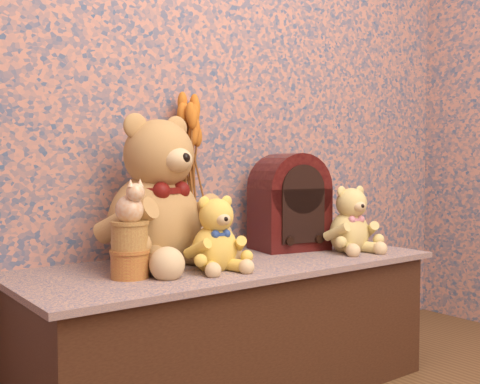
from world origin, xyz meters
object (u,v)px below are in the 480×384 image
object	(u,v)px
teddy_large	(155,184)
biscuit_tin_lower	(130,264)
cat_figurine	(129,200)
ceramic_vase	(188,229)
cathedral_radio	(289,201)
teddy_small	(349,216)
teddy_medium	(215,230)

from	to	relation	value
teddy_large	biscuit_tin_lower	world-z (taller)	teddy_large
biscuit_tin_lower	cat_figurine	bearing A→B (deg)	0.00
teddy_large	ceramic_vase	xyz separation A→B (m)	(0.19, 0.10, -0.17)
cat_figurine	cathedral_radio	bearing A→B (deg)	2.12
teddy_large	ceramic_vase	size ratio (longest dim) A/B	2.77
teddy_small	teddy_large	bearing A→B (deg)	176.98
teddy_small	cathedral_radio	size ratio (longest dim) A/B	0.72
cathedral_radio	cat_figurine	bearing A→B (deg)	-159.27
cat_figurine	teddy_small	bearing A→B (deg)	-10.80
teddy_large	biscuit_tin_lower	bearing A→B (deg)	-145.43
teddy_large	ceramic_vase	distance (m)	0.27
teddy_medium	biscuit_tin_lower	bearing A→B (deg)	179.39
ceramic_vase	cat_figurine	world-z (taller)	cat_figurine
cathedral_radio	cat_figurine	distance (m)	0.76
teddy_medium	cat_figurine	bearing A→B (deg)	179.39
cathedral_radio	ceramic_vase	world-z (taller)	cathedral_radio
cathedral_radio	biscuit_tin_lower	bearing A→B (deg)	-159.27
teddy_large	teddy_small	xyz separation A→B (m)	(0.73, -0.20, -0.13)
cat_figurine	teddy_large	bearing A→B (deg)	34.79
cathedral_radio	teddy_medium	bearing A→B (deg)	-149.02
biscuit_tin_lower	cat_figurine	size ratio (longest dim) A/B	0.87
teddy_large	cathedral_radio	distance (m)	0.58
teddy_large	cat_figurine	xyz separation A→B (m)	(-0.17, -0.16, -0.04)
ceramic_vase	teddy_large	bearing A→B (deg)	-153.00
teddy_large	cathedral_radio	world-z (taller)	teddy_large
teddy_small	biscuit_tin_lower	size ratio (longest dim) A/B	2.40
cathedral_radio	ceramic_vase	xyz separation A→B (m)	(-0.39, 0.12, -0.09)
teddy_medium	biscuit_tin_lower	distance (m)	0.29
cat_figurine	biscuit_tin_lower	bearing A→B (deg)	0.00
teddy_large	teddy_medium	world-z (taller)	teddy_large
cathedral_radio	cat_figurine	xyz separation A→B (m)	(-0.75, -0.14, 0.04)
teddy_large	cat_figurine	world-z (taller)	teddy_large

